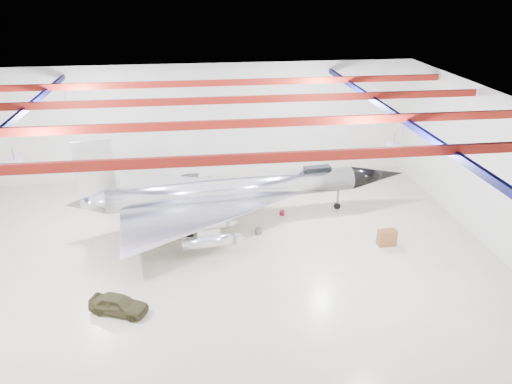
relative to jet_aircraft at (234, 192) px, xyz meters
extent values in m
plane|color=beige|center=(-2.00, -5.10, -2.47)|extent=(40.00, 40.00, 0.00)
plane|color=silver|center=(-2.00, 9.90, 3.03)|extent=(40.00, 0.00, 40.00)
plane|color=silver|center=(18.00, -5.10, 3.03)|extent=(0.00, 30.00, 30.00)
plane|color=#0A0F38|center=(-2.00, -5.10, 8.53)|extent=(40.00, 40.00, 0.00)
cube|color=maroon|center=(-2.00, -14.10, 7.93)|extent=(39.50, 0.25, 0.50)
cube|color=maroon|center=(-2.00, -8.10, 7.93)|extent=(39.50, 0.25, 0.50)
cube|color=maroon|center=(-2.00, -2.10, 7.93)|extent=(39.50, 0.25, 0.50)
cube|color=maroon|center=(-2.00, 3.90, 7.93)|extent=(39.50, 0.25, 0.50)
cube|color=#0B0C46|center=(-14.00, -5.10, 7.63)|extent=(0.25, 29.50, 0.40)
cube|color=#0B0C46|center=(10.00, -5.10, 7.63)|extent=(0.25, 29.50, 0.40)
cube|color=silver|center=(-12.00, -11.10, 7.23)|extent=(0.55, 0.55, 0.25)
cube|color=silver|center=(8.00, -11.10, 7.23)|extent=(0.55, 0.55, 0.25)
cube|color=silver|center=(-12.00, 0.90, 7.23)|extent=(0.55, 0.55, 0.25)
cube|color=silver|center=(8.00, 0.90, 7.23)|extent=(0.55, 0.55, 0.25)
cylinder|color=silver|center=(0.05, 0.01, 0.29)|extent=(19.79, 4.14, 1.97)
cone|color=black|center=(12.29, 1.37, 0.29)|extent=(5.11, 2.50, 1.97)
cone|color=silver|center=(-11.20, -1.25, 0.29)|extent=(3.15, 2.29, 1.97)
cube|color=silver|center=(-10.22, -1.14, 2.85)|extent=(2.75, 0.42, 4.43)
cube|color=black|center=(6.90, 0.77, 1.32)|extent=(2.24, 1.02, 0.49)
cylinder|color=silver|center=(-2.28, -5.70, -1.09)|extent=(3.82, 1.30, 0.89)
cylinder|color=silver|center=(-2.55, -3.26, -1.09)|extent=(3.82, 1.30, 0.89)
cylinder|color=silver|center=(-3.21, 2.61, -1.09)|extent=(3.82, 1.30, 0.89)
cylinder|color=silver|center=(-3.48, 5.06, -1.09)|extent=(3.82, 1.30, 0.89)
cylinder|color=#59595B|center=(8.86, 0.99, -1.58)|extent=(0.18, 0.18, 1.77)
cylinder|color=black|center=(8.86, 0.99, -2.19)|extent=(0.57, 0.28, 0.55)
cylinder|color=#59595B|center=(-3.59, -2.88, -1.58)|extent=(0.18, 0.18, 1.77)
cylinder|color=black|center=(-3.59, -2.88, -2.19)|extent=(0.57, 0.28, 0.55)
cylinder|color=#59595B|center=(-4.13, 2.01, -1.58)|extent=(0.18, 0.18, 1.77)
cylinder|color=black|center=(-4.13, 2.01, -2.19)|extent=(0.57, 0.28, 0.55)
imported|color=#3D391E|center=(-7.85, -11.14, -1.87)|extent=(3.78, 2.63, 1.19)
cube|color=brown|center=(10.75, -5.47, -1.85)|extent=(1.38, 0.74, 1.23)
cube|color=olive|center=(-7.14, -2.39, -2.27)|extent=(0.66, 0.57, 0.41)
cube|color=maroon|center=(-1.82, 2.20, -2.33)|extent=(0.49, 0.44, 0.29)
cylinder|color=#59595B|center=(1.64, -2.53, -2.23)|extent=(0.63, 0.63, 0.48)
cube|color=olive|center=(-1.72, 2.36, -2.28)|extent=(0.63, 0.56, 0.37)
cube|color=#59595B|center=(-10.96, 3.60, -2.32)|extent=(0.48, 0.41, 0.29)
cylinder|color=maroon|center=(4.00, 0.44, -2.28)|extent=(0.48, 0.48, 0.39)
cube|color=olive|center=(-4.35, -0.49, -2.31)|extent=(0.57, 0.51, 0.33)
camera|label=1|loc=(-2.96, -36.15, 15.95)|focal=35.00mm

